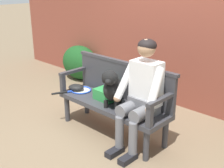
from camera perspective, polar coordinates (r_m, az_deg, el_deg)
name	(u,v)px	position (r m, az deg, el deg)	size (l,w,h in m)	color
ground_plane	(112,133)	(3.90, 0.00, -9.47)	(40.00, 40.00, 0.00)	#7A664C
brick_garden_fence	(181,19)	(4.65, 13.25, 12.28)	(8.00, 0.30, 2.68)	brown
hedge_bush_mid_right	(80,63)	(5.86, -6.28, 4.19)	(0.85, 0.56, 0.68)	#194C1E
garden_bench	(112,107)	(3.73, 0.00, -4.47)	(1.56, 0.49, 0.43)	#38383D
bench_backrest	(124,80)	(3.77, 2.26, 0.87)	(1.60, 0.06, 0.50)	#38383D
bench_armrest_left_end	(69,76)	(4.10, -8.33, 1.48)	(0.06, 0.49, 0.28)	#38383D
bench_armrest_right_end	(157,107)	(3.14, 8.70, -4.40)	(0.06, 0.49, 0.28)	#38383D
person_seated	(142,92)	(3.31, 5.80, -1.55)	(0.56, 0.65, 1.30)	black
dog_on_bench	(112,87)	(3.52, 0.04, -0.65)	(0.38, 0.48, 0.49)	black
tennis_racket	(79,90)	(4.11, -6.43, -1.24)	(0.38, 0.58, 0.03)	blue
baseball_glove	(76,87)	(4.12, -7.02, -0.67)	(0.22, 0.17, 0.09)	black
sports_bag	(106,95)	(3.77, -1.28, -2.07)	(0.28, 0.20, 0.14)	#2D8E42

